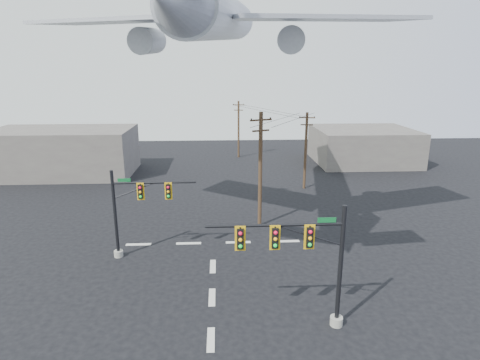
{
  "coord_description": "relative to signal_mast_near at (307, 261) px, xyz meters",
  "views": [
    {
      "loc": [
        0.58,
        -17.87,
        13.59
      ],
      "look_at": [
        1.78,
        5.0,
        7.2
      ],
      "focal_mm": 30.0,
      "sensor_mm": 36.0,
      "label": 1
    }
  ],
  "objects": [
    {
      "name": "ground",
      "position": [
        -5.06,
        -0.82,
        -3.96
      ],
      "size": [
        120.0,
        120.0,
        0.0
      ],
      "primitive_type": "plane",
      "color": "black",
      "rests_on": "ground"
    },
    {
      "name": "lane_markings",
      "position": [
        -5.06,
        4.51,
        -3.95
      ],
      "size": [
        14.0,
        21.2,
        0.01
      ],
      "color": "beige",
      "rests_on": "ground"
    },
    {
      "name": "signal_mast_near",
      "position": [
        0.0,
        0.0,
        0.0
      ],
      "size": [
        7.39,
        0.76,
        6.95
      ],
      "color": "gray",
      "rests_on": "ground"
    },
    {
      "name": "signal_mast_far",
      "position": [
        -10.84,
        9.07,
        -0.39
      ],
      "size": [
        6.26,
        0.73,
        6.67
      ],
      "color": "gray",
      "rests_on": "ground"
    },
    {
      "name": "utility_pole_a",
      "position": [
        -0.97,
        14.72,
        1.33
      ],
      "size": [
        1.92,
        0.9,
        10.11
      ],
      "rotation": [
        0.0,
        0.0,
        0.39
      ],
      "color": "#422D1C",
      "rests_on": "ground"
    },
    {
      "name": "utility_pole_b",
      "position": [
        5.4,
        25.98,
        0.68
      ],
      "size": [
        1.78,
        0.5,
        8.86
      ],
      "rotation": [
        0.0,
        0.0,
        -0.22
      ],
      "color": "#422D1C",
      "rests_on": "ground"
    },
    {
      "name": "utility_pole_c",
      "position": [
        -1.45,
        43.45,
        0.65
      ],
      "size": [
        1.79,
        0.47,
        8.8
      ],
      "rotation": [
        0.0,
        0.0,
        -0.2
      ],
      "color": "#422D1C",
      "rests_on": "ground"
    },
    {
      "name": "power_lines",
      "position": [
        2.07,
        28.85,
        4.48
      ],
      "size": [
        8.47,
        28.75,
        0.65
      ],
      "color": "black"
    },
    {
      "name": "airliner",
      "position": [
        -4.42,
        12.57,
        13.25
      ],
      "size": [
        29.22,
        31.06,
        8.2
      ],
      "rotation": [
        0.0,
        -0.07,
        1.41
      ],
      "color": "#ADB2B9"
    },
    {
      "name": "building_left",
      "position": [
        -25.06,
        34.18,
        -0.96
      ],
      "size": [
        18.0,
        10.0,
        6.0
      ],
      "primitive_type": "cube",
      "color": "#646058",
      "rests_on": "ground"
    },
    {
      "name": "building_right",
      "position": [
        16.94,
        39.18,
        -1.46
      ],
      "size": [
        14.0,
        12.0,
        5.0
      ],
      "primitive_type": "cube",
      "color": "#646058",
      "rests_on": "ground"
    }
  ]
}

